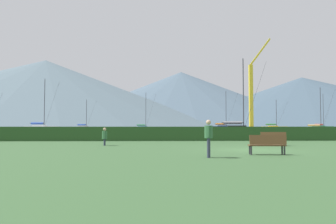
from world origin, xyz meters
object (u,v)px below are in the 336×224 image
(sailboat_slip_7, at_px, (322,127))
(sailboat_slip_8, at_px, (319,129))
(person_standing_walker, at_px, (209,135))
(sailboat_slip_6, at_px, (144,128))
(park_bench_under_tree, at_px, (273,138))
(person_seated_viewer, at_px, (105,136))
(sailboat_slip_10, at_px, (85,128))
(park_bench_near_path, at_px, (267,144))
(dock_crane, at_px, (252,101))
(sailboat_slip_5, at_px, (224,128))
(sailboat_slip_4, at_px, (42,128))
(sailboat_slip_9, at_px, (240,130))
(sailboat_slip_0, at_px, (275,128))

(sailboat_slip_7, bearing_deg, sailboat_slip_8, -107.47)
(person_standing_walker, bearing_deg, sailboat_slip_6, 102.37)
(sailboat_slip_7, bearing_deg, park_bench_under_tree, -108.56)
(person_seated_viewer, bearing_deg, sailboat_slip_8, 36.86)
(person_seated_viewer, bearing_deg, sailboat_slip_10, 94.08)
(park_bench_under_tree, xyz_separation_m, person_standing_walker, (-5.78, -7.58, 0.44))
(park_bench_near_path, distance_m, park_bench_under_tree, 7.01)
(sailboat_slip_10, height_order, person_seated_viewer, sailboat_slip_10)
(park_bench_under_tree, bearing_deg, sailboat_slip_8, 63.79)
(park_bench_under_tree, height_order, dock_crane, dock_crane)
(sailboat_slip_5, distance_m, sailboat_slip_7, 41.37)
(park_bench_near_path, relative_size, person_seated_viewer, 1.40)
(sailboat_slip_8, distance_m, park_bench_under_tree, 47.57)
(sailboat_slip_6, xyz_separation_m, dock_crane, (25.06, -21.57, 6.26))
(sailboat_slip_6, relative_size, dock_crane, 0.52)
(sailboat_slip_4, xyz_separation_m, person_seated_viewer, (25.12, -55.24, -0.09))
(sailboat_slip_4, relative_size, person_seated_viewer, 10.53)
(sailboat_slip_7, relative_size, sailboat_slip_8, 1.37)
(sailboat_slip_5, bearing_deg, dock_crane, -83.00)
(sailboat_slip_4, xyz_separation_m, park_bench_near_path, (34.08, -62.33, -0.25))
(sailboat_slip_10, bearing_deg, sailboat_slip_9, -39.00)
(sailboat_slip_7, distance_m, dock_crane, 53.96)
(sailboat_slip_0, relative_size, sailboat_slip_4, 0.69)
(sailboat_slip_9, xyz_separation_m, park_bench_near_path, (-7.74, -32.85, -0.20))
(sailboat_slip_5, relative_size, sailboat_slip_9, 0.98)
(sailboat_slip_0, height_order, sailboat_slip_7, sailboat_slip_7)
(sailboat_slip_4, distance_m, park_bench_near_path, 71.04)
(sailboat_slip_8, xyz_separation_m, person_standing_walker, (-30.88, -47.99, 0.39))
(sailboat_slip_4, relative_size, person_standing_walker, 7.97)
(sailboat_slip_0, relative_size, sailboat_slip_8, 0.97)
(sailboat_slip_0, relative_size, sailboat_slip_6, 0.82)
(sailboat_slip_7, height_order, dock_crane, dock_crane)
(sailboat_slip_0, distance_m, park_bench_under_tree, 72.76)
(sailboat_slip_9, bearing_deg, sailboat_slip_0, 72.29)
(person_seated_viewer, xyz_separation_m, person_standing_walker, (5.95, -8.23, 0.29))
(sailboat_slip_9, xyz_separation_m, park_bench_under_tree, (-4.97, -26.41, -0.20))
(sailboat_slip_6, xyz_separation_m, person_standing_walker, (6.10, -75.66, 0.34))
(sailboat_slip_8, relative_size, sailboat_slip_10, 1.01)
(park_bench_near_path, bearing_deg, sailboat_slip_0, 72.20)
(sailboat_slip_9, xyz_separation_m, dock_crane, (8.20, 20.09, 6.15))
(sailboat_slip_5, distance_m, person_seated_viewer, 72.98)
(sailboat_slip_0, height_order, park_bench_near_path, sailboat_slip_0)
(sailboat_slip_9, relative_size, park_bench_near_path, 6.85)
(dock_crane, bearing_deg, park_bench_under_tree, -105.82)
(sailboat_slip_8, bearing_deg, person_standing_walker, -109.28)
(sailboat_slip_5, relative_size, person_standing_walker, 7.13)
(sailboat_slip_6, distance_m, person_standing_walker, 75.91)
(dock_crane, bearing_deg, person_seated_viewer, -118.50)
(sailboat_slip_6, relative_size, sailboat_slip_8, 1.19)
(sailboat_slip_10, distance_m, park_bench_under_tree, 76.95)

